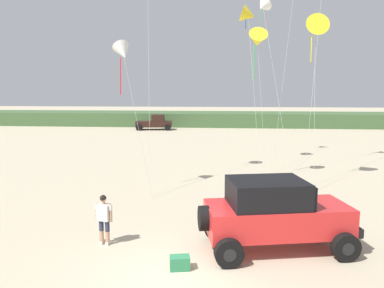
{
  "coord_description": "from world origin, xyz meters",
  "views": [
    {
      "loc": [
        1.26,
        -9.25,
        4.96
      ],
      "look_at": [
        0.1,
        2.93,
        3.2
      ],
      "focal_mm": 34.32,
      "sensor_mm": 36.0,
      "label": 1
    }
  ],
  "objects_px": {
    "cooler_box": "(180,263)",
    "distant_pickup": "(155,123)",
    "jeep": "(275,213)",
    "kite_orange_streamer": "(315,29)",
    "kite_red_delta": "(263,7)",
    "kite_purple_stunt": "(248,15)",
    "person_watching": "(104,217)",
    "kite_green_box": "(123,52)",
    "kite_white_parafoil": "(257,40)"
  },
  "relations": [
    {
      "from": "kite_purple_stunt",
      "to": "kite_orange_streamer",
      "type": "relative_size",
      "value": 1.17
    },
    {
      "from": "kite_purple_stunt",
      "to": "jeep",
      "type": "bearing_deg",
      "value": -88.89
    },
    {
      "from": "person_watching",
      "to": "kite_red_delta",
      "type": "bearing_deg",
      "value": 69.08
    },
    {
      "from": "person_watching",
      "to": "kite_white_parafoil",
      "type": "bearing_deg",
      "value": 59.99
    },
    {
      "from": "jeep",
      "to": "kite_orange_streamer",
      "type": "bearing_deg",
      "value": 71.67
    },
    {
      "from": "kite_purple_stunt",
      "to": "person_watching",
      "type": "bearing_deg",
      "value": -111.04
    },
    {
      "from": "cooler_box",
      "to": "kite_orange_streamer",
      "type": "height_order",
      "value": "kite_orange_streamer"
    },
    {
      "from": "person_watching",
      "to": "kite_purple_stunt",
      "type": "relative_size",
      "value": 0.16
    },
    {
      "from": "jeep",
      "to": "person_watching",
      "type": "height_order",
      "value": "jeep"
    },
    {
      "from": "person_watching",
      "to": "kite_white_parafoil",
      "type": "height_order",
      "value": "kite_white_parafoil"
    },
    {
      "from": "kite_red_delta",
      "to": "kite_purple_stunt",
      "type": "height_order",
      "value": "kite_red_delta"
    },
    {
      "from": "person_watching",
      "to": "kite_purple_stunt",
      "type": "distance_m",
      "value": 17.0
    },
    {
      "from": "kite_purple_stunt",
      "to": "kite_red_delta",
      "type": "bearing_deg",
      "value": 69.59
    },
    {
      "from": "kite_red_delta",
      "to": "kite_green_box",
      "type": "bearing_deg",
      "value": -124.96
    },
    {
      "from": "kite_red_delta",
      "to": "jeep",
      "type": "bearing_deg",
      "value": -93.29
    },
    {
      "from": "person_watching",
      "to": "kite_green_box",
      "type": "height_order",
      "value": "kite_green_box"
    },
    {
      "from": "distant_pickup",
      "to": "kite_green_box",
      "type": "xyz_separation_m",
      "value": [
        4.4,
        -29.74,
        5.85
      ]
    },
    {
      "from": "jeep",
      "to": "kite_green_box",
      "type": "bearing_deg",
      "value": 136.81
    },
    {
      "from": "kite_red_delta",
      "to": "kite_white_parafoil",
      "type": "bearing_deg",
      "value": -97.1
    },
    {
      "from": "distant_pickup",
      "to": "kite_green_box",
      "type": "bearing_deg",
      "value": -81.58
    },
    {
      "from": "person_watching",
      "to": "kite_red_delta",
      "type": "relative_size",
      "value": 0.14
    },
    {
      "from": "cooler_box",
      "to": "kite_green_box",
      "type": "distance_m",
      "value": 10.75
    },
    {
      "from": "person_watching",
      "to": "distant_pickup",
      "type": "distance_m",
      "value": 36.35
    },
    {
      "from": "jeep",
      "to": "kite_green_box",
      "type": "xyz_separation_m",
      "value": [
        -6.45,
        6.06,
        5.59
      ]
    },
    {
      "from": "kite_green_box",
      "to": "kite_white_parafoil",
      "type": "distance_m",
      "value": 7.38
    },
    {
      "from": "person_watching",
      "to": "kite_red_delta",
      "type": "xyz_separation_m",
      "value": [
        6.42,
        16.8,
        10.08
      ]
    },
    {
      "from": "distant_pickup",
      "to": "kite_green_box",
      "type": "distance_m",
      "value": 30.63
    },
    {
      "from": "kite_red_delta",
      "to": "kite_orange_streamer",
      "type": "xyz_separation_m",
      "value": [
        2.03,
        -7.65,
        -2.83
      ]
    },
    {
      "from": "kite_white_parafoil",
      "to": "person_watching",
      "type": "bearing_deg",
      "value": -120.01
    },
    {
      "from": "distant_pickup",
      "to": "kite_orange_streamer",
      "type": "xyz_separation_m",
      "value": [
        13.84,
        -26.79,
        7.25
      ]
    },
    {
      "from": "jeep",
      "to": "cooler_box",
      "type": "distance_m",
      "value": 3.39
    },
    {
      "from": "person_watching",
      "to": "kite_orange_streamer",
      "type": "height_order",
      "value": "kite_orange_streamer"
    },
    {
      "from": "cooler_box",
      "to": "distant_pickup",
      "type": "height_order",
      "value": "distant_pickup"
    },
    {
      "from": "jeep",
      "to": "kite_red_delta",
      "type": "height_order",
      "value": "kite_red_delta"
    },
    {
      "from": "kite_green_box",
      "to": "jeep",
      "type": "bearing_deg",
      "value": -43.19
    },
    {
      "from": "jeep",
      "to": "kite_red_delta",
      "type": "distance_m",
      "value": 19.36
    },
    {
      "from": "jeep",
      "to": "kite_purple_stunt",
      "type": "bearing_deg",
      "value": 91.11
    },
    {
      "from": "distant_pickup",
      "to": "kite_orange_streamer",
      "type": "height_order",
      "value": "kite_orange_streamer"
    },
    {
      "from": "kite_orange_streamer",
      "to": "distant_pickup",
      "type": "bearing_deg",
      "value": 117.33
    },
    {
      "from": "cooler_box",
      "to": "kite_orange_streamer",
      "type": "xyz_separation_m",
      "value": [
        5.79,
        10.62,
        7.99
      ]
    },
    {
      "from": "kite_white_parafoil",
      "to": "kite_orange_streamer",
      "type": "distance_m",
      "value": 3.0
    },
    {
      "from": "cooler_box",
      "to": "distant_pickup",
      "type": "relative_size",
      "value": 0.12
    },
    {
      "from": "cooler_box",
      "to": "kite_green_box",
      "type": "height_order",
      "value": "kite_green_box"
    },
    {
      "from": "jeep",
      "to": "kite_white_parafoil",
      "type": "xyz_separation_m",
      "value": [
        0.06,
        9.41,
        6.52
      ]
    },
    {
      "from": "kite_red_delta",
      "to": "kite_orange_streamer",
      "type": "height_order",
      "value": "kite_red_delta"
    },
    {
      "from": "kite_green_box",
      "to": "kite_purple_stunt",
      "type": "bearing_deg",
      "value": 49.79
    },
    {
      "from": "person_watching",
      "to": "kite_green_box",
      "type": "distance_m",
      "value": 8.58
    },
    {
      "from": "kite_white_parafoil",
      "to": "kite_orange_streamer",
      "type": "relative_size",
      "value": 0.93
    },
    {
      "from": "jeep",
      "to": "kite_white_parafoil",
      "type": "bearing_deg",
      "value": 89.67
    },
    {
      "from": "jeep",
      "to": "kite_orange_streamer",
      "type": "height_order",
      "value": "kite_orange_streamer"
    }
  ]
}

